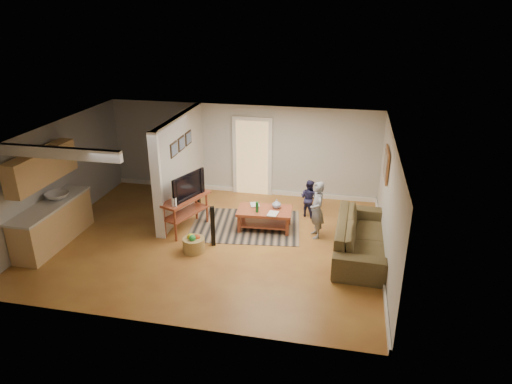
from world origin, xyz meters
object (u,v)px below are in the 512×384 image
tv_console (186,201)px  speaker_left (213,226)px  speaker_right (198,195)px  toy_basket (194,244)px  toddler (308,216)px  coffee_table (265,214)px  child (315,236)px  sofa (359,252)px

tv_console → speaker_left: bearing=-15.0°
tv_console → speaker_right: size_ratio=1.44×
speaker_left → tv_console: bearing=122.1°
tv_console → speaker_left: tv_console is taller
toy_basket → toddler: toddler is taller
tv_console → toy_basket: 1.20m
speaker_right → toy_basket: speaker_right is taller
coffee_table → child: size_ratio=0.98×
coffee_table → speaker_right: (-1.86, 0.57, 0.10)m
speaker_left → speaker_right: speaker_right is taller
sofa → toy_basket: (-3.53, -0.67, 0.18)m
sofa → child: child is taller
coffee_table → speaker_right: 1.95m
coffee_table → speaker_right: bearing=163.1°
coffee_table → toddler: 1.36m
speaker_left → child: size_ratio=0.69×
speaker_left → toy_basket: 0.56m
coffee_table → child: bearing=-7.4°
speaker_right → toy_basket: bearing=-63.9°
toy_basket → child: 2.82m
sofa → coffee_table: 2.35m
toy_basket → child: (2.53, 1.22, -0.18)m
speaker_left → speaker_right: size_ratio=0.95×
tv_console → toddler: tv_console is taller
sofa → child: (-0.99, 0.56, 0.00)m
sofa → tv_console: (-4.01, 0.27, 0.75)m
coffee_table → tv_console: (-1.81, -0.44, 0.36)m
speaker_right → sofa: bearing=-7.0°
sofa → speaker_left: speaker_left is taller
sofa → speaker_right: (-4.07, 1.28, 0.49)m
sofa → tv_console: 4.09m
toy_basket → sofa: bearing=10.7°
speaker_left → child: (2.20, 0.87, -0.46)m
speaker_right → coffee_table: bearing=-6.5°
sofa → child: size_ratio=1.97×
child → toddler: bearing=174.2°
toy_basket → child: child is taller
sofa → coffee_table: coffee_table is taller
coffee_table → sofa: bearing=-17.9°
speaker_left → toy_basket: speaker_left is taller
sofa → toy_basket: size_ratio=5.56×
speaker_right → child: speaker_right is taller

